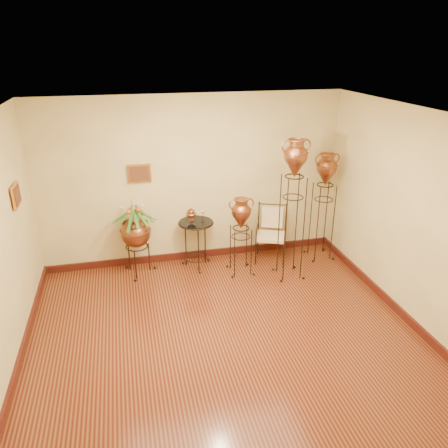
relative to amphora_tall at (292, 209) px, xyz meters
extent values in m
plane|color=brown|center=(-1.38, -1.53, -1.15)|extent=(5.00, 5.00, 0.00)
cube|color=#40140E|center=(-1.38, 0.95, -1.09)|extent=(5.00, 0.04, 0.12)
cube|color=#40140E|center=(-3.86, -1.53, -1.09)|extent=(0.04, 5.00, 0.12)
cube|color=#40140E|center=(1.10, -1.53, -1.09)|extent=(0.04, 5.00, 0.12)
cube|color=#D4823E|center=(-2.23, 0.93, 0.45)|extent=(0.36, 0.03, 0.29)
cube|color=#D4823E|center=(-3.84, -0.08, 0.55)|extent=(0.03, 0.36, 0.29)
cube|color=#FDE6BF|center=(-0.12, 0.57, -0.71)|extent=(0.60, 0.58, 0.05)
cube|color=#FDE6BF|center=(-0.12, 0.57, -0.43)|extent=(0.34, 0.16, 0.38)
cylinder|color=black|center=(-1.40, 0.62, -0.34)|extent=(0.56, 0.56, 0.02)
camera|label=1|loc=(-2.46, -5.85, 2.39)|focal=35.00mm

